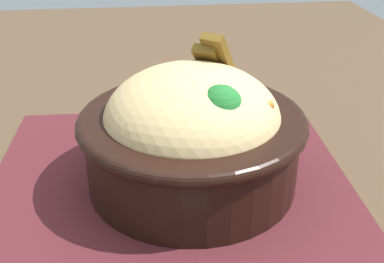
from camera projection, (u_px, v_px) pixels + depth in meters
name	position (u px, v px, depth m)	size (l,w,h in m)	color
table	(171.00, 246.00, 0.45)	(1.38, 0.92, 0.72)	#4C3826
placemat	(174.00, 213.00, 0.39)	(0.39, 0.32, 0.00)	#47191E
bowl	(192.00, 133.00, 0.41)	(0.19, 0.19, 0.13)	black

